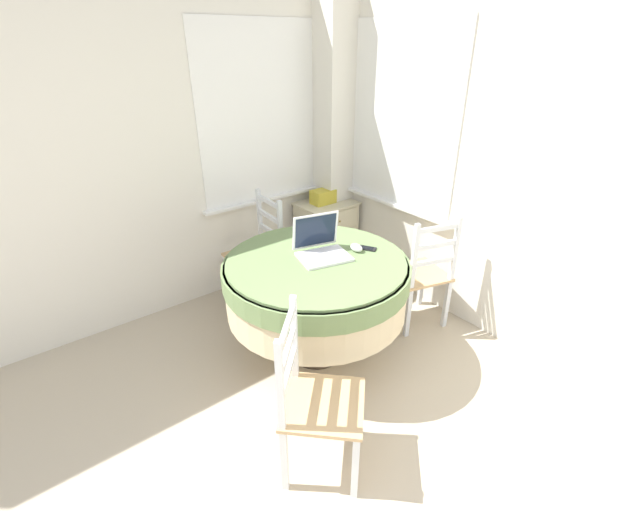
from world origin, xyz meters
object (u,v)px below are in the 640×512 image
round_dining_table (316,282)px  dining_chair_camera_near (315,400)px  laptop (321,247)px  storage_box (323,197)px  cell_phone (368,248)px  computer_mouse (356,248)px  dining_chair_near_back_window (258,253)px  corner_cabinet (326,235)px  dining_chair_near_right_window (421,274)px

round_dining_table → dining_chair_camera_near: 0.91m
laptop → dining_chair_camera_near: 1.03m
storage_box → round_dining_table: bearing=-130.5°
round_dining_table → cell_phone: (0.37, -0.09, 0.17)m
computer_mouse → dining_chair_near_back_window: (-0.22, 0.96, -0.35)m
round_dining_table → laptop: size_ratio=3.22×
cell_phone → corner_cabinet: cell_phone is taller
laptop → dining_chair_near_back_window: bearing=89.6°
round_dining_table → dining_chair_near_right_window: (0.87, -0.19, -0.16)m
storage_box → corner_cabinet: bearing=-22.3°
dining_chair_near_back_window → dining_chair_near_right_window: bearing=-53.6°
corner_cabinet → storage_box: bearing=157.7°
computer_mouse → storage_box: bearing=61.7°
round_dining_table → computer_mouse: (0.29, -0.07, 0.19)m
laptop → corner_cabinet: laptop is taller
laptop → dining_chair_camera_near: bearing=-130.3°
laptop → dining_chair_near_back_window: laptop is taller
computer_mouse → storage_box: size_ratio=0.45×
dining_chair_camera_near → corner_cabinet: bearing=49.5°
cell_phone → dining_chair_near_right_window: dining_chair_near_right_window is taller
cell_phone → corner_cabinet: size_ratio=0.19×
dining_chair_near_back_window → round_dining_table: bearing=-94.7°
dining_chair_near_right_window → laptop: bearing=164.5°
dining_chair_near_back_window → storage_box: 0.87m
cell_phone → storage_box: 1.23m
laptop → corner_cabinet: 1.38m
dining_chair_near_right_window → dining_chair_camera_near: 1.51m
dining_chair_near_back_window → storage_box: bearing=9.3°
corner_cabinet → dining_chair_near_back_window: bearing=-171.9°
laptop → cell_phone: 0.33m
cell_phone → dining_chair_camera_near: dining_chair_camera_near is taller
corner_cabinet → computer_mouse: bearing=-119.8°
cell_phone → dining_chair_near_back_window: size_ratio=0.14×
laptop → dining_chair_near_back_window: (0.01, 0.86, -0.38)m
laptop → storage_box: 1.28m
laptop → dining_chair_near_right_window: laptop is taller
round_dining_table → corner_cabinet: 1.39m
round_dining_table → laptop: bearing=26.7°
laptop → computer_mouse: (0.22, -0.10, -0.03)m
cell_phone → dining_chair_camera_near: 1.15m
computer_mouse → laptop: bearing=155.4°
storage_box → dining_chair_near_right_window: bearing=-90.3°
laptop → dining_chair_near_right_window: bearing=-15.5°
corner_cabinet → round_dining_table: bearing=-131.9°
computer_mouse → dining_chair_camera_near: bearing=-143.3°
laptop → computer_mouse: bearing=-24.6°
cell_phone → storage_box: bearing=65.7°
dining_chair_camera_near → storage_box: size_ratio=4.28×
computer_mouse → dining_chair_near_right_window: 0.69m
laptop → cell_phone: laptop is taller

